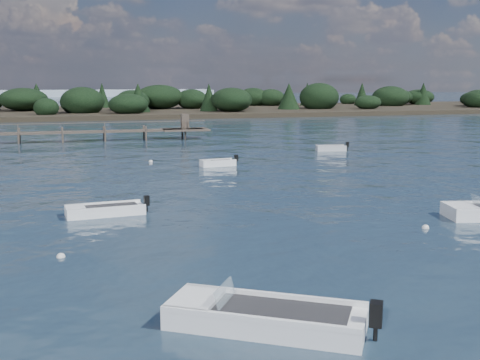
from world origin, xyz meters
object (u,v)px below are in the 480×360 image
object	(u,v)px
dinghy_mid_grey	(105,212)
tender_far_white	(218,164)
tender_far_grey_b	(331,149)
dinghy_near_olive	(265,321)

from	to	relation	value
dinghy_mid_grey	tender_far_white	world-z (taller)	dinghy_mid_grey
dinghy_mid_grey	tender_far_white	bearing A→B (deg)	57.35
tender_far_grey_b	dinghy_near_olive	distance (m)	40.32
dinghy_near_olive	tender_far_white	size ratio (longest dim) A/B	1.80
dinghy_near_olive	tender_far_grey_b	bearing A→B (deg)	62.66
dinghy_near_olive	tender_far_white	distance (m)	29.89
tender_far_grey_b	tender_far_white	world-z (taller)	tender_far_grey_b
dinghy_mid_grey	tender_far_white	distance (m)	17.20
tender_far_grey_b	dinghy_near_olive	xyz separation A→B (m)	(-18.52, -35.82, 0.03)
dinghy_near_olive	tender_far_white	bearing A→B (deg)	78.03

